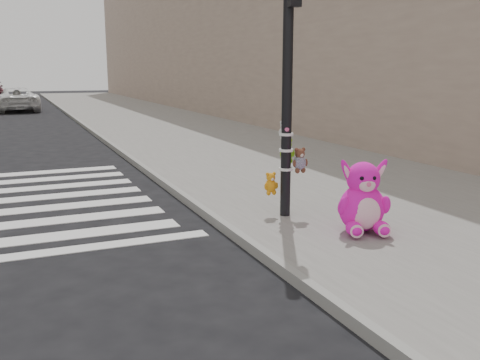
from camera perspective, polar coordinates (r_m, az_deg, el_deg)
name	(u,v)px	position (r m, az deg, el deg)	size (l,w,h in m)	color
ground	(154,291)	(6.16, -9.14, -11.62)	(120.00, 120.00, 0.00)	black
sidewalk_near	(230,145)	(16.91, -1.05, 3.71)	(7.00, 80.00, 0.14)	slate
curb_edge	(121,152)	(15.95, -12.62, 2.94)	(0.12, 80.00, 0.15)	gray
bld_near	(256,17)	(28.23, 1.70, 16.95)	(5.00, 60.00, 10.00)	tan
signal_pole	(287,111)	(8.34, 5.07, 7.31)	(0.68, 0.49, 4.00)	black
pink_bunny	(363,202)	(7.79, 12.97, -2.30)	(0.86, 0.94, 1.08)	#FF15C1
red_teddy	(377,225)	(7.95, 14.38, -4.69)	(0.12, 0.09, 0.18)	#A2101E
car_white_near	(17,99)	(34.55, -22.70, 7.95)	(2.29, 4.97, 1.38)	white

